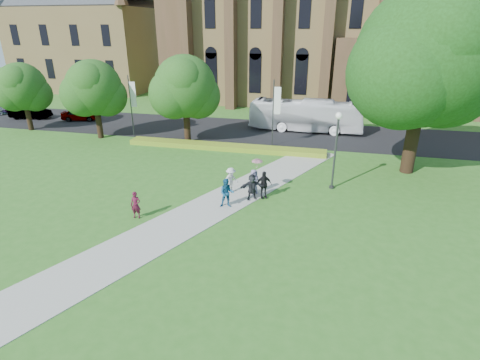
% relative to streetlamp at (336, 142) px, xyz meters
% --- Properties ---
extents(ground, '(160.00, 160.00, 0.00)m').
position_rel_streetlamp_xyz_m(ground, '(-7.50, -6.50, -3.30)').
color(ground, '#316A1F').
rests_on(ground, ground).
extents(road, '(160.00, 10.00, 0.02)m').
position_rel_streetlamp_xyz_m(road, '(-7.50, 13.50, -3.29)').
color(road, black).
rests_on(road, ground).
extents(footpath, '(15.58, 28.54, 0.04)m').
position_rel_streetlamp_xyz_m(footpath, '(-7.50, -5.50, -3.28)').
color(footpath, '#B2B2A8').
rests_on(footpath, ground).
extents(flower_hedge, '(18.00, 1.40, 0.45)m').
position_rel_streetlamp_xyz_m(flower_hedge, '(-9.50, 6.70, -3.07)').
color(flower_hedge, '#A8B524').
rests_on(flower_hedge, ground).
extents(cathedral, '(52.60, 18.25, 28.00)m').
position_rel_streetlamp_xyz_m(cathedral, '(2.50, 33.23, 9.69)').
color(cathedral, brown).
rests_on(cathedral, ground).
extents(building_west, '(22.00, 14.00, 18.30)m').
position_rel_streetlamp_xyz_m(building_west, '(-41.50, 35.50, 5.91)').
color(building_west, brown).
rests_on(building_west, ground).
extents(streetlamp, '(0.44, 0.44, 5.24)m').
position_rel_streetlamp_xyz_m(streetlamp, '(0.00, 0.00, 0.00)').
color(streetlamp, '#38383D').
rests_on(streetlamp, ground).
extents(large_tree, '(9.60, 9.60, 13.20)m').
position_rel_streetlamp_xyz_m(large_tree, '(5.50, 4.50, 5.07)').
color(large_tree, '#332114').
rests_on(large_tree, ground).
extents(street_tree_0, '(5.20, 5.20, 7.50)m').
position_rel_streetlamp_xyz_m(street_tree_0, '(-22.50, 7.50, 1.58)').
color(street_tree_0, '#332114').
rests_on(street_tree_0, ground).
extents(street_tree_1, '(5.60, 5.60, 8.05)m').
position_rel_streetlamp_xyz_m(street_tree_1, '(-13.50, 8.00, 1.93)').
color(street_tree_1, '#332114').
rests_on(street_tree_1, ground).
extents(street_tree_2, '(4.80, 4.80, 6.95)m').
position_rel_streetlamp_xyz_m(street_tree_2, '(-31.50, 8.50, 1.23)').
color(street_tree_2, '#332114').
rests_on(street_tree_2, ground).
extents(banner_pole_0, '(0.70, 0.10, 6.00)m').
position_rel_streetlamp_xyz_m(banner_pole_0, '(-5.39, 8.70, 0.09)').
color(banner_pole_0, '#38383D').
rests_on(banner_pole_0, ground).
extents(banner_pole_1, '(0.70, 0.10, 6.00)m').
position_rel_streetlamp_xyz_m(banner_pole_1, '(-19.39, 8.70, 0.09)').
color(banner_pole_1, '#38383D').
rests_on(banner_pole_1, ground).
extents(tour_coach, '(11.81, 3.13, 3.26)m').
position_rel_streetlamp_xyz_m(tour_coach, '(-2.96, 14.89, -1.64)').
color(tour_coach, white).
rests_on(tour_coach, road).
extents(car_0, '(4.35, 2.61, 1.39)m').
position_rel_streetlamp_xyz_m(car_0, '(-28.96, 13.47, -2.58)').
color(car_0, gray).
rests_on(car_0, road).
extents(car_1, '(4.86, 2.47, 1.53)m').
position_rel_streetlamp_xyz_m(car_1, '(-35.30, 12.94, -2.51)').
color(car_1, gray).
rests_on(car_1, road).
extents(pedestrian_0, '(0.62, 0.45, 1.60)m').
position_rel_streetlamp_xyz_m(pedestrian_0, '(-10.93, -7.05, -2.46)').
color(pedestrian_0, '#4D1127').
rests_on(pedestrian_0, footpath).
extents(pedestrian_1, '(1.02, 0.88, 1.82)m').
position_rel_streetlamp_xyz_m(pedestrian_1, '(-6.23, -4.49, -2.35)').
color(pedestrian_1, navy).
rests_on(pedestrian_1, footpath).
extents(pedestrian_2, '(1.20, 1.29, 1.75)m').
position_rel_streetlamp_xyz_m(pedestrian_2, '(-6.52, -2.40, -2.38)').
color(pedestrian_2, silver).
rests_on(pedestrian_2, footpath).
extents(pedestrian_3, '(1.14, 0.85, 1.81)m').
position_rel_streetlamp_xyz_m(pedestrian_3, '(-4.29, -2.67, -2.35)').
color(pedestrian_3, black).
rests_on(pedestrian_3, footpath).
extents(pedestrian_4, '(0.96, 0.93, 1.66)m').
position_rel_streetlamp_xyz_m(pedestrian_4, '(-5.03, -2.14, -2.43)').
color(pedestrian_4, gray).
rests_on(pedestrian_4, footpath).
extents(pedestrian_5, '(1.63, 1.08, 1.69)m').
position_rel_streetlamp_xyz_m(pedestrian_5, '(-4.96, -3.04, -2.41)').
color(pedestrian_5, '#222328').
rests_on(pedestrian_5, footpath).
extents(parasol, '(0.92, 0.92, 0.63)m').
position_rel_streetlamp_xyz_m(parasol, '(-4.85, -2.04, -1.29)').
color(parasol, '#D1949F').
rests_on(parasol, pedestrian_4).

